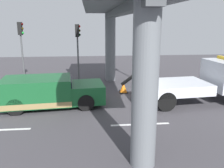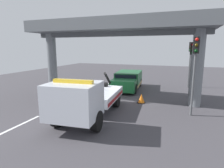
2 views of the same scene
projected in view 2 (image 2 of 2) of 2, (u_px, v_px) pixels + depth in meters
ground_plane at (112, 101)px, 14.30m from camera, size 60.00×40.00×0.10m
lane_stripe_west at (108, 84)px, 20.76m from camera, size 2.60×0.16×0.01m
lane_stripe_mid at (80, 97)px, 15.24m from camera, size 2.60×0.16×0.01m
lane_stripe_east at (21, 124)px, 9.72m from camera, size 2.60×0.16×0.01m
tow_truck_white at (86, 99)px, 10.14m from camera, size 7.33×2.93×2.46m
towed_van_green at (128, 81)px, 18.13m from camera, size 5.37×2.64×1.58m
overpass_structure at (115, 31)px, 13.85m from camera, size 3.60×13.46×5.90m
traffic_light_near at (190, 55)px, 18.24m from camera, size 0.39×0.32×4.41m
traffic_light_far at (192, 58)px, 14.58m from camera, size 0.39×0.32×4.25m
traffic_light_mid at (195, 59)px, 10.41m from camera, size 0.39×0.32×4.46m
traffic_cone_orange at (141, 99)px, 13.50m from camera, size 0.54×0.54×0.65m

